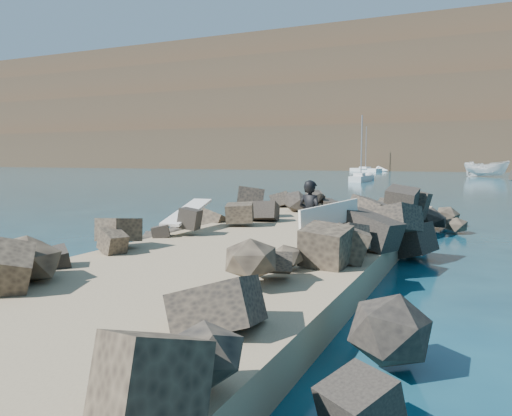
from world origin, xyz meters
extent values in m
plane|color=#0F384C|center=(0.00, 0.00, 0.00)|extent=(800.00, 800.00, 0.00)
cube|color=#8C7759|center=(0.00, -2.00, 0.30)|extent=(6.00, 26.00, 0.60)
cube|color=black|center=(-2.90, -1.50, 0.50)|extent=(2.60, 22.00, 1.00)
cube|color=black|center=(2.90, -1.50, 0.50)|extent=(2.60, 22.00, 1.00)
cube|color=#2D4919|center=(10.00, 160.00, 16.00)|extent=(360.00, 140.00, 32.00)
cube|color=silver|center=(-2.77, 0.29, 1.04)|extent=(0.89, 2.41, 0.08)
imported|color=silver|center=(5.35, 65.49, 1.15)|extent=(6.21, 3.10, 2.29)
imported|color=black|center=(1.47, -1.29, 1.41)|extent=(0.67, 0.54, 1.61)
cube|color=white|center=(1.92, -1.29, 1.45)|extent=(0.83, 1.87, 0.63)
cube|color=silver|center=(-7.80, 45.18, 0.25)|extent=(1.42, 6.29, 0.80)
cylinder|color=gray|center=(-7.80, 45.18, 4.06)|extent=(0.12, 0.12, 6.91)
cube|color=silver|center=(-7.80, 44.42, 0.75)|extent=(1.02, 1.77, 0.44)
cube|color=silver|center=(-15.95, 85.61, 0.25)|extent=(6.98, 5.58, 0.80)
cylinder|color=gray|center=(-15.95, 85.61, 4.66)|extent=(0.12, 0.12, 8.13)
cube|color=silver|center=(-15.95, 85.10, 0.75)|extent=(2.37, 2.16, 0.44)
cube|color=white|center=(-40.00, 152.00, 34.00)|extent=(10.00, 8.00, 4.00)
cube|color=white|center=(0.00, 165.00, 33.75)|extent=(8.00, 6.00, 3.50)
camera|label=1|loc=(4.94, -11.86, 2.71)|focal=35.00mm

